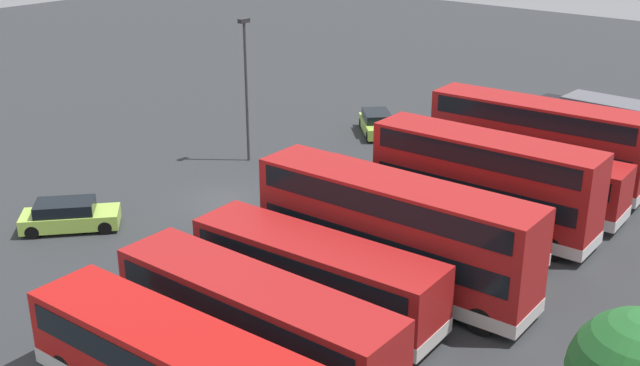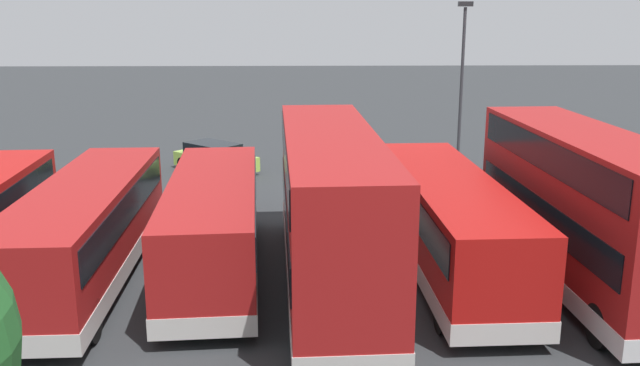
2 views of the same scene
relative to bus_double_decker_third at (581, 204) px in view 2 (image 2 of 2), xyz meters
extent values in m
plane|color=#2D3033|center=(5.47, -11.91, -2.45)|extent=(140.00, 140.00, 0.00)
cube|color=black|center=(-3.28, -5.33, -0.20)|extent=(2.25, 0.21, 1.10)
cylinder|color=black|center=(-2.25, -3.83, -1.90)|extent=(0.37, 1.12, 1.10)
cube|color=#A51919|center=(0.00, 0.00, 0.00)|extent=(3.00, 10.72, 4.20)
cube|color=silver|center=(0.00, 0.00, -1.82)|extent=(3.04, 10.77, 0.55)
cube|color=black|center=(0.00, 0.00, -0.20)|extent=(3.02, 9.93, 0.90)
cube|color=black|center=(0.00, 0.00, 1.50)|extent=(3.02, 9.93, 0.90)
cube|color=black|center=(0.23, -5.33, -0.20)|extent=(2.25, 0.16, 1.10)
cylinder|color=black|center=(1.29, -3.86, -1.90)|extent=(0.35, 1.11, 1.10)
cylinder|color=black|center=(-0.96, -3.95, -1.90)|extent=(0.35, 1.11, 1.10)
cylinder|color=black|center=(0.96, 3.96, -1.90)|extent=(0.35, 1.11, 1.10)
cube|color=#B71411|center=(3.58, -1.15, -0.80)|extent=(2.91, 11.35, 2.60)
cube|color=silver|center=(3.58, -1.15, -1.82)|extent=(2.95, 11.39, 0.55)
cube|color=black|center=(3.58, -1.15, -0.20)|extent=(2.94, 10.55, 0.90)
cube|color=black|center=(3.76, -6.82, -0.20)|extent=(2.25, 0.13, 1.10)
cylinder|color=black|center=(4.84, -5.35, -1.90)|extent=(0.33, 1.11, 1.10)
cylinder|color=black|center=(2.59, -5.42, -1.90)|extent=(0.33, 1.11, 1.10)
cylinder|color=black|center=(4.57, 3.12, -1.90)|extent=(0.33, 1.11, 1.10)
cylinder|color=black|center=(2.32, 3.05, -1.90)|extent=(0.33, 1.11, 1.10)
cube|color=#A51919|center=(7.27, -0.01, 0.00)|extent=(3.05, 11.92, 4.20)
cube|color=silver|center=(7.27, -0.01, -1.82)|extent=(3.09, 11.96, 0.55)
cube|color=black|center=(7.27, -0.01, -0.20)|extent=(3.07, 11.12, 0.90)
cube|color=black|center=(7.27, -0.01, 1.50)|extent=(3.07, 11.12, 0.90)
cube|color=black|center=(7.52, -5.95, -0.20)|extent=(2.25, 0.15, 1.10)
cylinder|color=black|center=(8.59, -4.47, -1.90)|extent=(0.35, 1.11, 1.10)
cylinder|color=black|center=(6.34, -4.56, -1.90)|extent=(0.35, 1.11, 1.10)
cylinder|color=black|center=(8.21, 4.54, -1.90)|extent=(0.35, 1.11, 1.10)
cylinder|color=black|center=(5.96, 4.45, -1.90)|extent=(0.35, 1.11, 1.10)
cube|color=#A51919|center=(10.79, -1.08, -0.80)|extent=(3.23, 10.31, 2.60)
cube|color=silver|center=(10.79, -1.08, -1.82)|extent=(3.27, 10.35, 0.55)
cube|color=black|center=(10.79, -1.08, -0.20)|extent=(3.24, 9.52, 0.90)
cube|color=black|center=(11.14, -6.18, -0.20)|extent=(2.25, 0.21, 1.10)
cylinder|color=black|center=(12.16, -4.67, -1.90)|extent=(0.37, 1.12, 1.10)
cylinder|color=black|center=(9.92, -4.82, -1.90)|extent=(0.37, 1.12, 1.10)
cylinder|color=black|center=(11.67, 2.67, -1.90)|extent=(0.37, 1.12, 1.10)
cylinder|color=black|center=(9.42, 2.52, -1.90)|extent=(0.37, 1.12, 1.10)
cube|color=#A51919|center=(14.50, -0.67, -0.80)|extent=(2.88, 11.07, 2.60)
cube|color=silver|center=(14.50, -0.67, -1.82)|extent=(2.92, 11.11, 0.55)
cube|color=black|center=(14.50, -0.67, -0.20)|extent=(2.91, 10.27, 0.90)
cube|color=black|center=(14.66, -6.20, -0.20)|extent=(2.25, 0.13, 1.10)
cylinder|color=black|center=(15.75, -4.74, -1.90)|extent=(0.33, 1.11, 1.10)
cylinder|color=black|center=(13.50, -4.81, -1.90)|extent=(0.33, 1.11, 1.10)
cylinder|color=black|center=(13.25, 3.39, -1.90)|extent=(0.33, 1.11, 1.10)
cube|color=black|center=(18.45, -5.87, -0.20)|extent=(2.25, 0.18, 1.10)
cylinder|color=black|center=(17.26, -4.50, -1.90)|extent=(0.36, 1.11, 1.10)
cube|color=#A5D14C|center=(12.44, -14.79, -1.92)|extent=(4.54, 4.30, 0.70)
cube|color=black|center=(12.59, -14.92, -1.29)|extent=(3.09, 3.00, 0.55)
cylinder|color=black|center=(10.69, -14.31, -2.13)|extent=(0.63, 0.59, 0.64)
cylinder|color=black|center=(11.75, -13.11, -2.13)|extent=(0.63, 0.59, 0.64)
cylinder|color=black|center=(13.14, -16.47, -2.13)|extent=(0.63, 0.59, 0.64)
cylinder|color=black|center=(14.20, -15.27, -2.13)|extent=(0.63, 0.59, 0.64)
cylinder|color=black|center=(-7.27, -11.94, -2.13)|extent=(0.61, 0.61, 0.64)
cylinder|color=#38383D|center=(0.10, -15.26, 1.57)|extent=(0.16, 0.16, 8.04)
cube|color=#262628|center=(0.10, -15.26, 5.74)|extent=(0.70, 0.30, 0.24)
camera|label=1|loc=(30.61, 15.66, 12.91)|focal=43.61mm
camera|label=2|loc=(8.06, 18.73, 5.44)|focal=38.20mm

